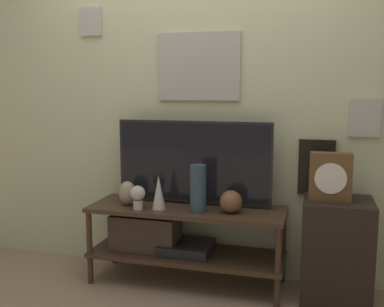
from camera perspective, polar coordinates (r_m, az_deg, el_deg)
ground_plane at (r=3.11m, az=-2.13°, el=-17.96°), size 12.00×12.00×0.00m
wall_back at (r=3.31m, az=0.66°, el=7.90°), size 6.40×0.08×2.70m
media_console at (r=3.25m, az=-2.72°, el=-10.17°), size 1.37×0.45×0.55m
television at (r=3.18m, az=0.19°, el=-1.06°), size 1.11×0.05×0.60m
vase_tall_ceramic at (r=3.01m, az=0.77°, el=-4.48°), size 0.11×0.11×0.32m
vase_round_glass at (r=3.02m, az=4.95°, el=-6.11°), size 0.15×0.15×0.15m
vase_slim_bronze at (r=3.10m, az=-4.25°, el=-4.94°), size 0.09×0.09×0.23m
vase_urn_stoneware at (r=3.23m, az=-8.20°, el=-5.00°), size 0.12×0.12×0.17m
decorative_bust at (r=3.10m, az=-6.90°, el=-5.31°), size 0.10×0.10×0.17m
side_table at (r=3.14m, az=17.86°, el=-11.57°), size 0.44×0.39×0.67m
mantel_clock at (r=2.97m, az=17.17°, el=-2.86°), size 0.26×0.11×0.31m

